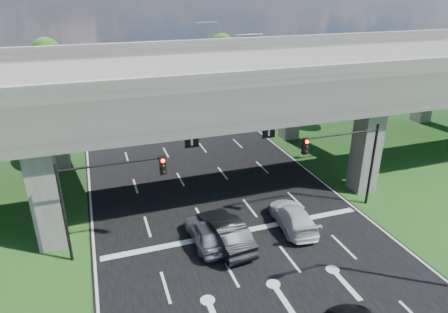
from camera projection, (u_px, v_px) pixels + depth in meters
ground at (261, 266)px, 22.32m from camera, size 160.00×160.00×0.00m
road at (209, 187)px, 31.01m from camera, size 18.00×120.00×0.03m
overpass at (200, 81)px, 29.63m from camera, size 80.00×15.00×10.00m
signal_right at (347, 154)px, 26.43m from camera, size 5.76×0.54×6.00m
signal_left at (103, 190)px, 21.77m from camera, size 5.76×0.54×6.00m
streetlight_far at (259, 70)px, 43.89m from camera, size 3.38×0.25×10.00m
streetlight_beyond at (215, 50)px, 57.80m from camera, size 3.38×0.25×10.00m
tree_left_near at (24, 93)px, 38.88m from camera, size 4.50×4.50×7.80m
tree_left_mid at (4, 84)px, 45.20m from camera, size 3.91×3.90×6.76m
tree_left_far at (45, 62)px, 52.96m from camera, size 4.80×4.80×8.32m
tree_right_near at (268, 74)px, 48.78m from camera, size 4.20×4.20×7.28m
tree_right_mid at (263, 64)px, 56.76m from camera, size 3.91×3.90×6.76m
tree_right_far at (219, 53)px, 62.27m from camera, size 4.50×4.50×7.80m
car_silver at (207, 233)px, 23.95m from camera, size 1.89×4.46×1.51m
car_dark at (225, 231)px, 23.88m from camera, size 2.34×5.37×1.72m
car_white at (293, 217)px, 25.69m from camera, size 2.47×5.06×1.42m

